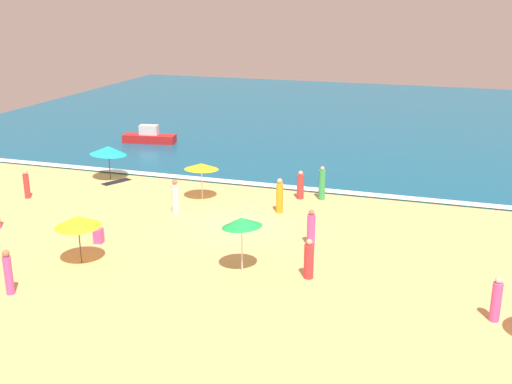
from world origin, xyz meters
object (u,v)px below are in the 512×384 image
Objects in this scene: beach_umbrella_3 at (242,222)px; beachgoer_5 at (322,184)px; beachgoer_1 at (98,235)px; small_boat_0 at (149,137)px; beachgoer_12 at (26,184)px; beachgoer_9 at (8,272)px; beach_umbrella_1 at (201,166)px; beachgoer_11 at (496,300)px; beachgoer_3 at (300,186)px; beach_umbrella_0 at (108,150)px; beach_umbrella_2 at (78,221)px; beachgoer_0 at (309,260)px; beachgoer_6 at (311,228)px; beachgoer_7 at (175,197)px; beachgoer_2 at (280,196)px.

beachgoer_5 is (1.12, 9.96, -1.23)m from beach_umbrella_3.
small_boat_0 reaches higher than beachgoer_1.
beachgoer_5 reaches higher than beachgoer_12.
beachgoer_12 is (-15.28, -4.65, -0.09)m from beachgoer_5.
small_boat_0 is at bearing 104.70° from beachgoer_9.
beach_umbrella_1 is 0.55× the size of small_boat_0.
beach_umbrella_3 is 9.64m from beachgoer_11.
beachgoer_5 is at bearing 11.35° from beachgoer_3.
beachgoer_1 is (4.66, -8.99, -1.39)m from beach_umbrella_0.
beachgoer_3 is (6.59, 11.00, -1.10)m from beach_umbrella_2.
beach_umbrella_1 reaches higher than beachgoer_5.
beach_umbrella_2 is at bearing 73.50° from beachgoer_9.
beachgoer_3 is (-2.69, 9.52, -0.03)m from beachgoer_0.
beachgoer_1 is 9.47m from beachgoer_6.
beachgoer_12 is (-16.16, 1.77, 0.00)m from beachgoer_6.
beachgoer_6 is (13.74, -6.33, -1.00)m from beach_umbrella_0.
beachgoer_6 is (0.88, -6.42, -0.09)m from beachgoer_5.
beach_umbrella_0 is at bearing -77.82° from small_boat_0.
beachgoer_7 reaches higher than beachgoer_12.
beach_umbrella_0 reaches higher than beachgoer_7.
beachgoer_7 is at bearing 71.19° from beachgoer_1.
small_boat_0 is (-15.66, 15.23, -0.24)m from beachgoer_6.
beachgoer_3 is 14.82m from beachgoer_12.
beachgoer_7 is at bearing -34.40° from beach_umbrella_0.
beach_umbrella_0 is 1.86× the size of beachgoer_6.
beach_umbrella_3 is at bearing -40.05° from beach_umbrella_0.
beach_umbrella_1 is 1.24× the size of beachgoer_7.
beachgoer_5 is 1.11× the size of beachgoer_6.
beachgoer_2 reaches higher than beachgoer_0.
beachgoer_1 is (-9.75, 0.66, -0.38)m from beachgoer_0.
beachgoer_12 is at bearing -163.50° from beach_umbrella_1.
beachgoer_11 is at bearing -32.23° from beach_umbrella_1.
beachgoer_2 is 1.16× the size of beachgoer_3.
beachgoer_9 is (-0.48, -5.36, 0.49)m from beachgoer_1.
beachgoer_1 is 0.53× the size of beachgoer_6.
beachgoer_5 is at bearing 59.02° from beachgoer_9.
beachgoer_6 is 8.81m from beachgoer_11.
beachgoer_3 is 0.95× the size of beachgoer_11.
beachgoer_11 is at bearing -48.87° from beachgoer_3.
beachgoer_2 is 4.43m from beachgoer_6.
beachgoer_0 is at bearing -33.81° from beach_umbrella_0.
beachgoer_2 is 17.54m from small_boat_0.
beachgoer_5 is at bearing 55.49° from beach_umbrella_2.
beach_umbrella_2 is 1.53× the size of beachgoer_6.
beach_umbrella_1 is at bearing 134.64° from beachgoer_0.
beachgoer_1 is at bearing 176.12° from beachgoer_0.
beachgoer_6 is 21.84m from small_boat_0.
beach_umbrella_3 is 4.27m from beachgoer_6.
beachgoer_3 is 16.36m from small_boat_0.
beachgoer_3 is at bearing 79.73° from beachgoer_2.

